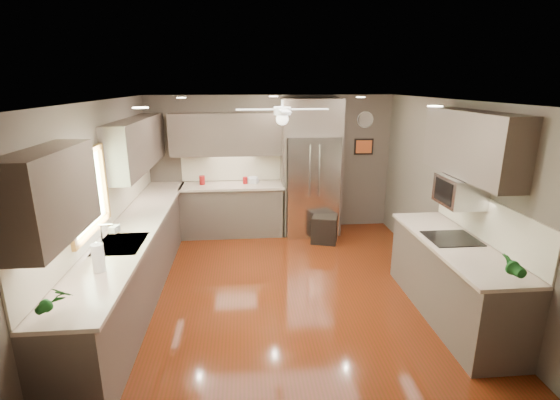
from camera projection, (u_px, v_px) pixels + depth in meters
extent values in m
plane|color=#4B200A|center=(284.00, 289.00, 5.53)|extent=(5.00, 5.00, 0.00)
plane|color=white|center=(285.00, 101.00, 4.83)|extent=(5.00, 5.00, 0.00)
plane|color=brown|center=(271.00, 164.00, 7.57)|extent=(4.50, 0.00, 4.50)
plane|color=brown|center=(320.00, 302.00, 2.79)|extent=(4.50, 0.00, 4.50)
plane|color=brown|center=(103.00, 206.00, 4.99)|extent=(0.00, 5.00, 5.00)
plane|color=brown|center=(453.00, 197.00, 5.38)|extent=(0.00, 5.00, 5.00)
cylinder|color=maroon|center=(202.00, 180.00, 7.29)|extent=(0.12, 0.12, 0.16)
cylinder|color=maroon|center=(245.00, 180.00, 7.35)|extent=(0.09, 0.09, 0.13)
imported|color=white|center=(115.00, 228.00, 4.84)|extent=(0.10, 0.10, 0.18)
imported|color=#18541B|center=(55.00, 300.00, 3.10)|extent=(0.20, 0.16, 0.33)
imported|color=#18541B|center=(512.00, 266.00, 3.70)|extent=(0.18, 0.15, 0.31)
imported|color=beige|center=(253.00, 182.00, 7.37)|extent=(0.22, 0.22, 0.05)
cube|color=#4A3E36|center=(137.00, 259.00, 5.38)|extent=(0.60, 4.70, 0.90)
cube|color=#BCAA97|center=(135.00, 226.00, 5.25)|extent=(0.65, 4.70, 0.04)
cube|color=beige|center=(108.00, 206.00, 5.15)|extent=(0.02, 4.70, 0.50)
cube|color=#4A3E36|center=(233.00, 210.00, 7.45)|extent=(1.85, 0.60, 0.90)
cube|color=#BCAA97|center=(232.00, 186.00, 7.30)|extent=(1.85, 0.65, 0.04)
cube|color=beige|center=(232.00, 167.00, 7.52)|extent=(1.85, 0.02, 0.50)
cube|color=#4A3E36|center=(51.00, 195.00, 3.31)|extent=(0.33, 1.20, 0.75)
cube|color=#4A3E36|center=(138.00, 144.00, 6.09)|extent=(0.33, 2.40, 0.75)
cube|color=#4A3E36|center=(231.00, 134.00, 7.19)|extent=(2.15, 0.33, 0.75)
cube|color=#4A3E36|center=(471.00, 144.00, 4.62)|extent=(0.33, 1.70, 0.75)
cube|color=#BFF2B2|center=(86.00, 193.00, 4.43)|extent=(0.01, 1.00, 0.80)
cube|color=brown|center=(83.00, 154.00, 4.31)|extent=(0.05, 1.12, 0.06)
cube|color=brown|center=(93.00, 229.00, 4.55)|extent=(0.05, 1.12, 0.06)
cube|color=brown|center=(68.00, 207.00, 3.92)|extent=(0.05, 0.06, 0.80)
cube|color=brown|center=(104.00, 181.00, 4.94)|extent=(0.05, 0.06, 0.80)
cube|color=silver|center=(121.00, 245.00, 4.63)|extent=(0.50, 0.70, 0.03)
cube|color=#262626|center=(121.00, 248.00, 4.64)|extent=(0.44, 0.62, 0.05)
cylinder|color=silver|center=(101.00, 235.00, 4.58)|extent=(0.02, 0.02, 0.24)
cylinder|color=silver|center=(106.00, 225.00, 4.55)|extent=(0.16, 0.02, 0.02)
cube|color=silver|center=(311.00, 185.00, 7.38)|extent=(0.92, 0.72, 1.82)
cube|color=black|center=(314.00, 204.00, 7.13)|extent=(0.88, 0.02, 0.02)
cube|color=black|center=(314.00, 171.00, 6.96)|extent=(0.01, 0.02, 1.00)
cylinder|color=silver|center=(310.00, 171.00, 6.92)|extent=(0.02, 0.02, 0.90)
cylinder|color=silver|center=(319.00, 171.00, 6.93)|extent=(0.02, 0.02, 0.90)
cube|color=#4A3E36|center=(312.00, 117.00, 7.10)|extent=(1.04, 0.60, 0.63)
cube|color=#4A3E36|center=(283.00, 185.00, 7.40)|extent=(0.06, 0.60, 1.82)
cube|color=#4A3E36|center=(337.00, 184.00, 7.48)|extent=(0.06, 0.60, 1.82)
cube|color=#4A3E36|center=(452.00, 280.00, 4.80)|extent=(0.65, 2.20, 0.90)
cube|color=#BCAA97|center=(456.00, 244.00, 4.67)|extent=(0.70, 2.20, 0.04)
cube|color=beige|center=(486.00, 220.00, 4.62)|extent=(0.02, 2.20, 0.50)
cube|color=black|center=(452.00, 238.00, 4.76)|extent=(0.56, 0.52, 0.01)
cube|color=silver|center=(460.00, 191.00, 4.77)|extent=(0.42, 0.55, 0.34)
cube|color=black|center=(443.00, 191.00, 4.75)|extent=(0.02, 0.40, 0.26)
cylinder|color=white|center=(282.00, 103.00, 5.13)|extent=(0.03, 0.03, 0.08)
cylinder|color=white|center=(282.00, 111.00, 5.16)|extent=(0.22, 0.22, 0.10)
sphere|color=white|center=(282.00, 119.00, 5.19)|extent=(0.16, 0.16, 0.16)
cube|color=white|center=(309.00, 109.00, 5.19)|extent=(0.48, 0.11, 0.01)
cube|color=white|center=(280.00, 108.00, 5.49)|extent=(0.11, 0.48, 0.01)
cube|color=white|center=(255.00, 110.00, 5.13)|extent=(0.48, 0.11, 0.01)
cube|color=white|center=(285.00, 111.00, 4.82)|extent=(0.11, 0.48, 0.01)
cylinder|color=white|center=(181.00, 98.00, 5.96)|extent=(0.14, 0.14, 0.01)
cylinder|color=white|center=(361.00, 97.00, 6.19)|extent=(0.14, 0.14, 0.01)
cylinder|color=white|center=(140.00, 108.00, 3.57)|extent=(0.14, 0.14, 0.01)
cylinder|color=white|center=(435.00, 106.00, 3.80)|extent=(0.14, 0.14, 0.01)
cylinder|color=white|center=(274.00, 96.00, 6.56)|extent=(0.14, 0.14, 0.01)
cylinder|color=white|center=(365.00, 120.00, 7.49)|extent=(0.30, 0.03, 0.30)
cylinder|color=silver|center=(365.00, 120.00, 7.47)|extent=(0.29, 0.00, 0.29)
cube|color=black|center=(364.00, 147.00, 7.62)|extent=(0.36, 0.03, 0.30)
cube|color=#CE5A29|center=(364.00, 147.00, 7.61)|extent=(0.30, 0.01, 0.24)
cube|color=black|center=(324.00, 229.00, 7.13)|extent=(0.54, 0.54, 0.48)
cube|color=black|center=(325.00, 217.00, 7.07)|extent=(0.51, 0.51, 0.03)
cylinder|color=white|center=(98.00, 258.00, 3.91)|extent=(0.12, 0.12, 0.28)
cylinder|color=silver|center=(98.00, 257.00, 3.91)|extent=(0.02, 0.02, 0.30)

